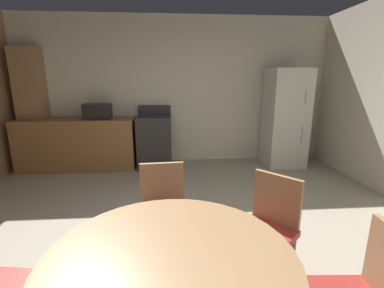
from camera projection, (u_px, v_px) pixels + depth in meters
ground_plane at (180, 267)px, 2.26m from camera, size 14.00×14.00×0.00m
wall_back at (174, 91)px, 5.01m from camera, size 6.05×0.12×2.70m
kitchen_counter at (79, 144)px, 4.71m from camera, size 2.01×0.60×0.90m
pantry_column at (33, 109)px, 4.68m from camera, size 0.44×0.36×2.10m
oven_range at (155, 142)px, 4.81m from camera, size 0.60×0.60×1.10m
refrigerator at (285, 118)px, 4.83m from camera, size 0.68×0.68×1.76m
microwave at (98, 111)px, 4.60m from camera, size 0.44×0.32×0.26m
dining_table at (171, 283)px, 1.28m from camera, size 1.22×1.22×0.76m
chair_north at (163, 208)px, 2.25m from camera, size 0.43×0.43×0.87m
chair_northeast at (268, 225)px, 2.00m from camera, size 0.56×0.56×0.87m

